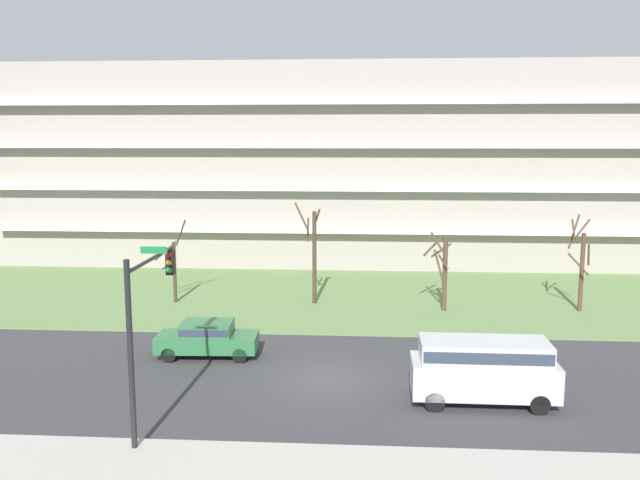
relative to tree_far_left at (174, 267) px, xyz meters
The scene contains 11 objects.
ground 15.49m from the tree_far_left, 51.09° to the right, with size 160.00×160.00×0.00m, color #38383A.
sidewalk_curb_near 22.24m from the tree_far_left, 64.20° to the right, with size 80.00×4.00×0.15m, color #ADA89E.
grass_lawn_strip 10.07m from the tree_far_left, 12.05° to the left, with size 80.00×16.00×0.08m, color #66844C.
apartment_building 19.14m from the tree_far_left, 58.35° to the left, with size 53.36×12.12×15.04m.
tree_far_left is the anchor object (origin of this frame).
tree_left 8.19m from the tree_far_left, ahead, with size 1.56×1.57×5.94m.
tree_center 15.46m from the tree_far_left, ahead, with size 1.66×2.08×4.47m.
tree_right 23.01m from the tree_far_left, ahead, with size 1.34×1.74×5.40m.
sedan_green_near_left 10.40m from the tree_far_left, 66.14° to the right, with size 4.47×1.99×1.57m.
van_silver_center_left 20.80m from the tree_far_left, 42.12° to the right, with size 5.21×2.04×2.36m.
traffic_signal_mast 17.53m from the tree_far_left, 76.54° to the right, with size 0.90×4.75×6.03m.
Camera 1 is at (1.41, -25.40, 9.54)m, focal length 37.26 mm.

